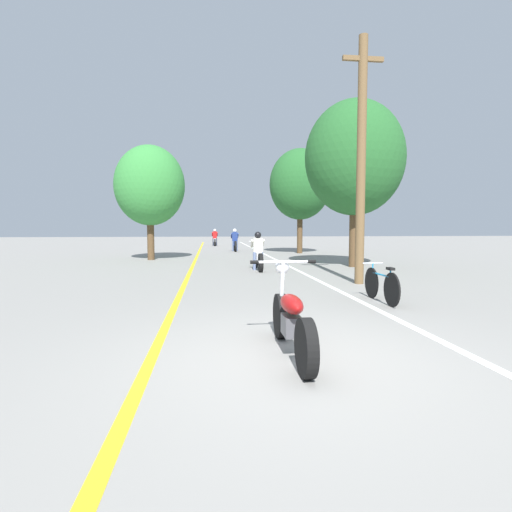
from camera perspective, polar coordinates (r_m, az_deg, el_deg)
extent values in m
plane|color=gray|center=(4.84, 5.97, -14.29)|extent=(120.00, 120.00, 0.00)
cube|color=yellow|center=(16.70, -8.93, -1.14)|extent=(0.14, 48.00, 0.01)
cube|color=white|center=(16.96, 3.86, -1.02)|extent=(0.14, 48.00, 0.01)
cylinder|color=brown|center=(11.22, 14.79, 12.86)|extent=(0.24, 0.24, 6.51)
cube|color=brown|center=(11.92, 15.05, 25.56)|extent=(1.10, 0.10, 0.12)
cylinder|color=#513A23|center=(15.77, 13.76, 3.84)|extent=(0.32, 0.32, 2.95)
ellipsoid|color=#235B28|center=(15.98, 13.93, 13.45)|extent=(3.78, 3.40, 4.35)
cylinder|color=#513A23|center=(23.51, 6.28, 3.91)|extent=(0.32, 0.32, 2.88)
ellipsoid|color=#235B28|center=(23.64, 6.33, 10.16)|extent=(3.57, 3.21, 4.10)
cylinder|color=#513A23|center=(19.25, -14.82, 3.09)|extent=(0.32, 0.32, 2.44)
ellipsoid|color=#337F38|center=(19.34, -14.94, 9.71)|extent=(3.21, 2.89, 3.69)
cylinder|color=black|center=(5.57, 3.53, -8.54)|extent=(0.12, 0.61, 0.61)
cylinder|color=black|center=(4.18, 7.17, -12.90)|extent=(0.12, 0.61, 0.61)
ellipsoid|color=maroon|center=(4.80, 5.10, -6.82)|extent=(0.24, 0.72, 0.21)
cube|color=#4C4C51|center=(4.86, 5.08, -9.84)|extent=(0.20, 0.36, 0.24)
cylinder|color=silver|center=(5.41, 3.72, -4.79)|extent=(0.06, 0.23, 0.78)
cylinder|color=silver|center=(5.28, 3.91, -0.85)|extent=(0.77, 0.04, 0.04)
cylinder|color=black|center=(5.22, -0.22, -0.89)|extent=(0.11, 0.05, 0.05)
cylinder|color=black|center=(5.36, 7.94, -0.80)|extent=(0.11, 0.05, 0.05)
sphere|color=silver|center=(5.37, 3.73, -1.61)|extent=(0.19, 0.19, 0.19)
cylinder|color=black|center=(15.05, -0.07, -0.45)|extent=(0.12, 0.64, 0.64)
cylinder|color=black|center=(13.53, 0.67, -0.97)|extent=(0.12, 0.64, 0.64)
cube|color=silver|center=(14.28, 0.28, 0.03)|extent=(0.20, 0.98, 0.28)
cylinder|color=silver|center=(14.91, -0.03, 2.10)|extent=(0.50, 0.03, 0.03)
cylinder|color=slate|center=(14.23, -0.22, -0.72)|extent=(0.11, 0.11, 0.64)
cylinder|color=slate|center=(14.26, 0.82, -0.71)|extent=(0.11, 0.11, 0.64)
cube|color=silver|center=(14.24, 0.29, 1.56)|extent=(0.34, 0.27, 0.51)
cylinder|color=silver|center=(14.37, -0.58, 1.78)|extent=(0.08, 0.41, 0.32)
cylinder|color=silver|center=(14.42, 1.00, 1.79)|extent=(0.08, 0.41, 0.32)
sphere|color=black|center=(14.26, 0.27, 3.03)|extent=(0.24, 0.24, 0.24)
cylinder|color=black|center=(26.16, -3.13, 1.53)|extent=(0.12, 0.67, 0.67)
cylinder|color=black|center=(24.78, -2.94, 1.38)|extent=(0.12, 0.67, 0.67)
cube|color=navy|center=(25.46, -3.04, 1.86)|extent=(0.20, 0.88, 0.28)
cylinder|color=silver|center=(26.03, -3.13, 3.02)|extent=(0.50, 0.03, 0.03)
cylinder|color=slate|center=(25.41, -3.33, 1.43)|extent=(0.11, 0.11, 0.66)
cylinder|color=slate|center=(25.43, -2.74, 1.44)|extent=(0.11, 0.11, 0.66)
cube|color=navy|center=(25.43, -3.04, 2.78)|extent=(0.34, 0.27, 0.56)
cylinder|color=navy|center=(25.57, -3.51, 2.91)|extent=(0.08, 0.44, 0.34)
cylinder|color=navy|center=(25.60, -2.62, 2.91)|extent=(0.08, 0.44, 0.34)
sphere|color=white|center=(25.46, -3.05, 3.65)|extent=(0.24, 0.24, 0.24)
cylinder|color=black|center=(33.73, -5.92, 2.03)|extent=(0.12, 0.58, 0.58)
cylinder|color=black|center=(32.28, -5.89, 1.93)|extent=(0.12, 0.58, 0.58)
cube|color=silver|center=(33.00, -5.91, 2.29)|extent=(0.20, 0.92, 0.28)
cylinder|color=silver|center=(33.61, -5.93, 3.12)|extent=(0.50, 0.03, 0.03)
cylinder|color=#282D3D|center=(32.95, -6.13, 2.00)|extent=(0.11, 0.11, 0.61)
cylinder|color=#282D3D|center=(32.96, -5.68, 2.00)|extent=(0.11, 0.11, 0.61)
cube|color=red|center=(32.97, -5.91, 3.01)|extent=(0.34, 0.27, 0.57)
cylinder|color=red|center=(33.13, -6.26, 3.11)|extent=(0.08, 0.45, 0.35)
cylinder|color=red|center=(33.13, -5.57, 3.12)|extent=(0.08, 0.45, 0.35)
sphere|color=white|center=(33.00, -5.92, 3.68)|extent=(0.22, 0.22, 0.22)
cylinder|color=black|center=(8.97, 16.17, -3.69)|extent=(0.04, 0.66, 0.66)
cylinder|color=black|center=(8.09, 18.84, -4.59)|extent=(0.04, 0.66, 0.66)
cylinder|color=#197FB2|center=(8.50, 17.47, -2.57)|extent=(0.04, 0.78, 0.04)
cylinder|color=#197FB2|center=(8.14, 18.63, -3.13)|extent=(0.03, 0.03, 0.40)
cube|color=black|center=(8.11, 18.66, -1.74)|extent=(0.10, 0.20, 0.05)
cylinder|color=#197FB2|center=(8.90, 16.32, -2.36)|extent=(0.03, 0.03, 0.43)
cylinder|color=silver|center=(8.88, 16.35, -0.98)|extent=(0.44, 0.03, 0.03)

